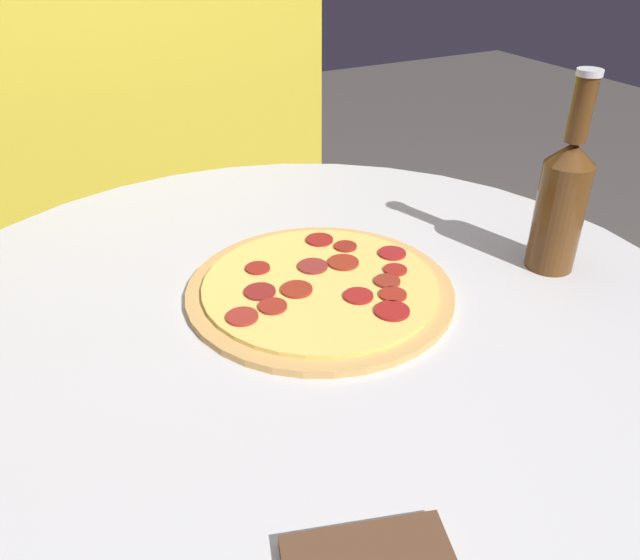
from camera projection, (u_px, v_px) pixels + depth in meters
name	position (u px, v px, depth m)	size (l,w,h in m)	color
table	(301.00, 420.00, 0.87)	(1.09, 1.09, 0.72)	silver
fence_panel	(112.00, 102.00, 1.61)	(1.20, 0.04, 1.46)	gold
pizza	(320.00, 288.00, 0.83)	(0.36, 0.36, 0.02)	tan
beer_bottle	(562.00, 199.00, 0.84)	(0.07, 0.07, 0.28)	#563314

